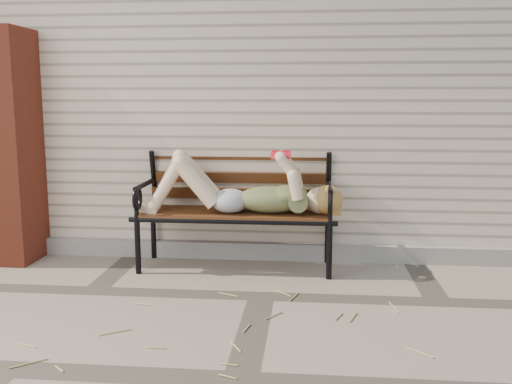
# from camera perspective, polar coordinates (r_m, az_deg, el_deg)

# --- Properties ---
(ground) EXTENTS (80.00, 80.00, 0.00)m
(ground) POSITION_cam_1_polar(r_m,az_deg,el_deg) (4.19, 0.56, -10.38)
(ground) COLOR gray
(ground) RESTS_ON ground
(house_wall) EXTENTS (8.00, 4.00, 3.00)m
(house_wall) POSITION_cam_1_polar(r_m,az_deg,el_deg) (6.94, 2.73, 10.02)
(house_wall) COLOR beige
(house_wall) RESTS_ON ground
(foundation_strip) EXTENTS (8.00, 0.10, 0.15)m
(foundation_strip) POSITION_cam_1_polar(r_m,az_deg,el_deg) (5.09, 1.50, -5.92)
(foundation_strip) COLOR #A39C93
(foundation_strip) RESTS_ON ground
(brick_pillar) EXTENTS (0.50, 0.50, 2.00)m
(brick_pillar) POSITION_cam_1_polar(r_m,az_deg,el_deg) (5.39, -23.92, 4.13)
(brick_pillar) COLOR maroon
(brick_pillar) RESTS_ON ground
(garden_bench) EXTENTS (1.75, 0.70, 1.14)m
(garden_bench) POSITION_cam_1_polar(r_m,az_deg,el_deg) (4.83, -1.89, 0.06)
(garden_bench) COLOR black
(garden_bench) RESTS_ON ground
(reading_woman) EXTENTS (1.65, 0.38, 0.52)m
(reading_woman) POSITION_cam_1_polar(r_m,az_deg,el_deg) (4.68, -1.94, 0.25)
(reading_woman) COLOR #093A45
(reading_woman) RESTS_ON ground
(straw_scatter) EXTENTS (2.83, 1.61, 0.01)m
(straw_scatter) POSITION_cam_1_polar(r_m,az_deg,el_deg) (3.56, -6.86, -13.97)
(straw_scatter) COLOR tan
(straw_scatter) RESTS_ON ground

